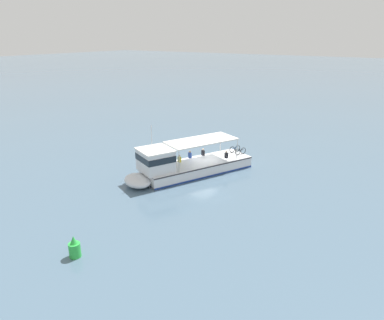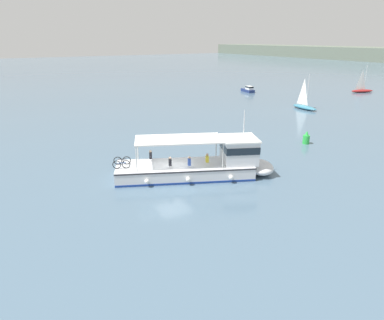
{
  "view_description": "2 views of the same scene",
  "coord_description": "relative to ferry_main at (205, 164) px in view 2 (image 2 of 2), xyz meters",
  "views": [
    {
      "loc": [
        -17.38,
        28.15,
        12.6
      ],
      "look_at": [
        0.09,
        1.73,
        1.4
      ],
      "focal_mm": 33.4,
      "sensor_mm": 36.0,
      "label": 1
    },
    {
      "loc": [
        22.09,
        -11.59,
        10.54
      ],
      "look_at": [
        0.09,
        1.73,
        1.4
      ],
      "focal_mm": 32.13,
      "sensor_mm": 36.0,
      "label": 2
    }
  ],
  "objects": [
    {
      "name": "sailboat_far_right",
      "position": [
        -21.36,
        52.72,
        -0.47
      ],
      "size": [
        2.96,
        4.99,
        5.4
      ],
      "color": "maroon",
      "rests_on": "ground"
    },
    {
      "name": "ground_plane",
      "position": [
        -0.51,
        -2.65,
        -1.02
      ],
      "size": [
        400.0,
        400.0,
        0.0
      ],
      "primitive_type": "plane",
      "color": "slate"
    },
    {
      "name": "sailboat_outer_anchorage",
      "position": [
        -15.17,
        28.68,
        -0.47
      ],
      "size": [
        4.89,
        1.76,
        5.4
      ],
      "color": "teal",
      "rests_on": "ground"
    },
    {
      "name": "motorboat_near_port",
      "position": [
        -33.8,
        32.92,
        -0.47
      ],
      "size": [
        3.76,
        1.87,
        1.26
      ],
      "color": "navy",
      "rests_on": "ground"
    },
    {
      "name": "channel_buoy",
      "position": [
        -1.99,
        14.13,
        -0.45
      ],
      "size": [
        0.7,
        0.7,
        1.4
      ],
      "color": "green",
      "rests_on": "ground"
    },
    {
      "name": "ferry_main",
      "position": [
        0.0,
        0.0,
        0.0
      ],
      "size": [
        8.06,
        12.85,
        5.32
      ],
      "color": "silver",
      "rests_on": "ground"
    }
  ]
}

